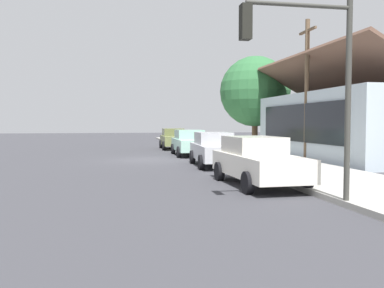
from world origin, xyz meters
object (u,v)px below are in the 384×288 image
Objects in this scene: car_seafoam at (190,142)px; fire_hydrant_red at (234,153)px; car_ivory at (257,160)px; utility_pole_wooden at (307,87)px; car_silver at (215,149)px; car_olive at (173,139)px; traffic_light_main at (308,62)px; shade_tree at (255,92)px.

fire_hydrant_red is at bearing 17.54° from car_seafoam.
utility_pole_wooden reaches higher than car_ivory.
car_silver is at bearing 177.48° from car_ivory.
car_olive is 18.98m from car_ivory.
car_seafoam and car_silver have the same top height.
fire_hydrant_red is (-11.50, 1.66, -2.99)m from traffic_light_main.
car_seafoam is 1.04× the size of car_silver.
car_ivory is 7.88m from fire_hydrant_red.
car_silver is 0.88× the size of traffic_light_main.
fire_hydrant_red is (0.02, -4.00, -3.43)m from utility_pole_wooden.
car_olive is 11.36m from fire_hydrant_red.
car_ivory is 18.57m from shade_tree.
car_ivory is 10.01m from utility_pole_wooden.
car_seafoam is 5.10m from fire_hydrant_red.
car_silver is at bearing 178.74° from traffic_light_main.
car_seafoam is at bearing 2.98° from car_olive.
fire_hydrant_red is (4.89, 1.40, -0.32)m from car_seafoam.
car_seafoam reaches higher than fire_hydrant_red.
traffic_light_main reaches higher than car_ivory.
car_seafoam is (6.36, 0.11, 0.00)m from car_olive.
utility_pole_wooden is at bearing 28.13° from car_olive.
traffic_light_main is 0.69× the size of utility_pole_wooden.
car_silver reaches higher than fire_hydrant_red.
car_olive is at bearing 179.63° from traffic_light_main.
car_ivory is at bearing 2.12° from car_silver.
utility_pole_wooden reaches higher than car_olive.
car_seafoam is 16.61m from traffic_light_main.
traffic_light_main is at bearing -16.27° from shade_tree.
car_olive is 7.18m from shade_tree.
utility_pole_wooden is at bearing -2.82° from shade_tree.
shade_tree is 0.94× the size of utility_pole_wooden.
traffic_light_main is at bearing 0.65° from car_seafoam.
car_seafoam is 0.64× the size of utility_pole_wooden.
utility_pole_wooden is 5.27m from fire_hydrant_red.
car_olive is 0.63× the size of shade_tree.
car_olive is 12.90m from utility_pole_wooden.
car_olive is at bearing -172.35° from fire_hydrant_red.
traffic_light_main is at bearing 1.63° from car_olive.
car_seafoam is 6.75× the size of fire_hydrant_red.
car_seafoam is 6.49m from car_silver.
car_seafoam and car_ivory have the same top height.
utility_pole_wooden reaches higher than traffic_light_main.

